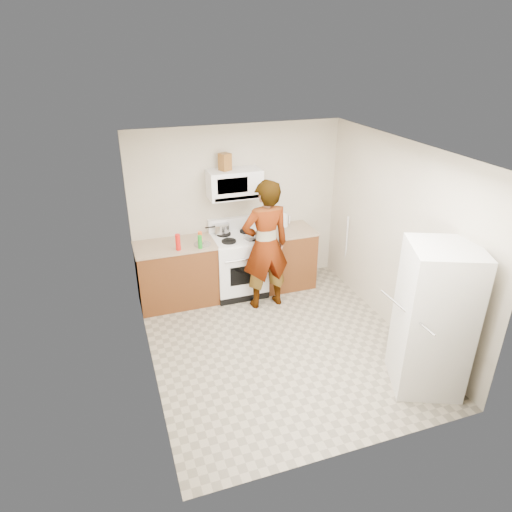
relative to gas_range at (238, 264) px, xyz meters
name	(u,v)px	position (x,y,z in m)	size (l,w,h in m)	color
floor	(280,344)	(0.10, -1.48, -0.49)	(3.60, 3.60, 0.00)	gray
back_wall	(238,209)	(0.10, 0.31, 0.76)	(3.20, 0.02, 2.50)	beige
right_wall	(398,240)	(1.69, -1.48, 0.76)	(0.02, 3.60, 2.50)	beige
cabinet_left	(177,275)	(-0.94, 0.01, -0.04)	(1.12, 0.62, 0.90)	brown
counter_left	(174,246)	(-0.94, 0.01, 0.43)	(1.14, 0.64, 0.04)	#9B8768
cabinet_right	(286,258)	(0.78, 0.01, -0.04)	(0.80, 0.62, 0.90)	brown
counter_right	(287,231)	(0.78, 0.01, 0.43)	(0.82, 0.64, 0.04)	#9B8768
gas_range	(238,264)	(0.00, 0.00, 0.00)	(0.76, 0.65, 1.13)	white
microwave	(234,184)	(0.00, 0.13, 1.21)	(0.76, 0.38, 0.40)	white
person	(266,246)	(0.26, -0.48, 0.47)	(0.69, 0.46, 1.90)	tan
fridge	(433,319)	(1.38, -2.67, 0.36)	(0.70, 0.70, 1.70)	silver
kettle	(283,220)	(0.78, 0.17, 0.54)	(0.15, 0.15, 0.19)	white
jug	(225,162)	(-0.13, 0.14, 1.53)	(0.14, 0.14, 0.24)	brown
saucepan	(222,228)	(-0.20, 0.18, 0.53)	(0.23, 0.23, 0.12)	#BBBCC0
tray	(253,237)	(0.19, -0.14, 0.47)	(0.25, 0.16, 0.05)	white
bottle_spray	(178,242)	(-0.92, -0.20, 0.56)	(0.07, 0.07, 0.23)	red
bottle_hot_sauce	(200,238)	(-0.58, -0.09, 0.54)	(0.06, 0.06, 0.18)	#F3541B
bottle_green_cap	(200,242)	(-0.62, -0.24, 0.55)	(0.06, 0.06, 0.19)	#18891E
pot_lid	(202,244)	(-0.56, -0.13, 0.46)	(0.24, 0.24, 0.01)	silver
broom	(346,249)	(1.69, -0.25, 0.10)	(0.03, 0.03, 1.18)	silver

